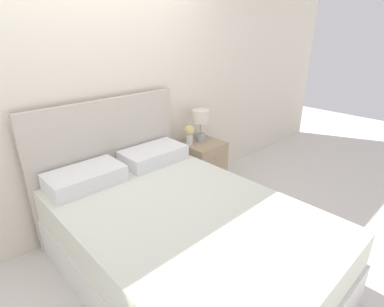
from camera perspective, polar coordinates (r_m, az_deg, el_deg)
name	(u,v)px	position (r m, az deg, el deg)	size (l,w,h in m)	color
ground_plane	(115,216)	(3.33, -14.38, -11.53)	(12.00, 12.00, 0.00)	silver
wall_back	(97,93)	(2.89, -17.60, 11.00)	(8.00, 0.06, 2.60)	silver
bed	(178,236)	(2.45, -2.69, -15.35)	(1.50, 2.18, 1.25)	white
nightstand	(203,166)	(3.61, 2.15, -2.48)	(0.44, 0.42, 0.60)	tan
table_lamp	(201,119)	(3.48, 1.69, 6.61)	(0.20, 0.20, 0.37)	#A8B2BC
flower_vase	(190,133)	(3.39, -0.46, 3.94)	(0.12, 0.12, 0.23)	white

